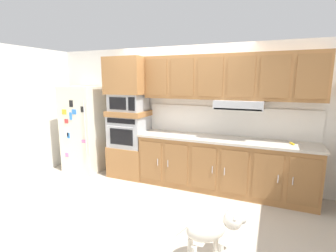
# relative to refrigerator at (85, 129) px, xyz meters

# --- Properties ---
(ground_plane) EXTENTS (9.60, 9.60, 0.00)m
(ground_plane) POSITION_rel_refrigerator_xyz_m (2.01, -0.68, -0.88)
(ground_plane) COLOR #B2A899
(back_kitchen_wall) EXTENTS (6.20, 0.12, 2.50)m
(back_kitchen_wall) POSITION_rel_refrigerator_xyz_m (2.01, 0.43, 0.37)
(back_kitchen_wall) COLOR silver
(back_kitchen_wall) RESTS_ON ground
(side_panel_left) EXTENTS (0.12, 7.10, 2.50)m
(side_panel_left) POSITION_rel_refrigerator_xyz_m (-0.79, -0.68, 0.37)
(side_panel_left) COLOR silver
(side_panel_left) RESTS_ON ground
(refrigerator) EXTENTS (0.76, 0.73, 1.76)m
(refrigerator) POSITION_rel_refrigerator_xyz_m (0.00, 0.00, 0.00)
(refrigerator) COLOR silver
(refrigerator) RESTS_ON ground
(oven_base_cabinet) EXTENTS (0.74, 0.62, 0.60)m
(oven_base_cabinet) POSITION_rel_refrigerator_xyz_m (1.04, 0.07, -0.58)
(oven_base_cabinet) COLOR #996638
(oven_base_cabinet) RESTS_ON ground
(built_in_oven) EXTENTS (0.70, 0.62, 0.60)m
(built_in_oven) POSITION_rel_refrigerator_xyz_m (1.04, 0.07, 0.02)
(built_in_oven) COLOR #A8AAAF
(built_in_oven) RESTS_ON oven_base_cabinet
(appliance_mid_shelf) EXTENTS (0.74, 0.62, 0.10)m
(appliance_mid_shelf) POSITION_rel_refrigerator_xyz_m (1.04, 0.07, 0.37)
(appliance_mid_shelf) COLOR #996638
(appliance_mid_shelf) RESTS_ON built_in_oven
(microwave) EXTENTS (0.64, 0.54, 0.32)m
(microwave) POSITION_rel_refrigerator_xyz_m (1.04, 0.07, 0.58)
(microwave) COLOR #A8AAAF
(microwave) RESTS_ON appliance_mid_shelf
(appliance_upper_cabinet) EXTENTS (0.74, 0.62, 0.68)m
(appliance_upper_cabinet) POSITION_rel_refrigerator_xyz_m (1.04, 0.07, 1.08)
(appliance_upper_cabinet) COLOR #996638
(appliance_upper_cabinet) RESTS_ON microwave
(lower_cabinet_run) EXTENTS (2.92, 0.63, 0.88)m
(lower_cabinet_run) POSITION_rel_refrigerator_xyz_m (2.87, 0.07, -0.44)
(lower_cabinet_run) COLOR #996638
(lower_cabinet_run) RESTS_ON ground
(countertop_slab) EXTENTS (2.96, 0.64, 0.04)m
(countertop_slab) POSITION_rel_refrigerator_xyz_m (2.87, 0.07, 0.02)
(countertop_slab) COLOR #BCB2A3
(countertop_slab) RESTS_ON lower_cabinet_run
(backsplash_panel) EXTENTS (2.96, 0.02, 0.50)m
(backsplash_panel) POSITION_rel_refrigerator_xyz_m (2.87, 0.36, 0.29)
(backsplash_panel) COLOR white
(backsplash_panel) RESTS_ON countertop_slab
(upper_cabinet_with_hood) EXTENTS (2.92, 0.48, 0.88)m
(upper_cabinet_with_hood) POSITION_rel_refrigerator_xyz_m (2.88, 0.19, 1.02)
(upper_cabinet_with_hood) COLOR #996638
(upper_cabinet_with_hood) RESTS_ON backsplash_panel
(screwdriver) EXTENTS (0.16, 0.16, 0.03)m
(screwdriver) POSITION_rel_refrigerator_xyz_m (3.92, 0.06, 0.05)
(screwdriver) COLOR yellow
(screwdriver) RESTS_ON countertop_slab
(dog) EXTENTS (0.68, 0.50, 0.56)m
(dog) POSITION_rel_refrigerator_xyz_m (3.12, -1.72, -0.51)
(dog) COLOR beige
(dog) RESTS_ON ground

